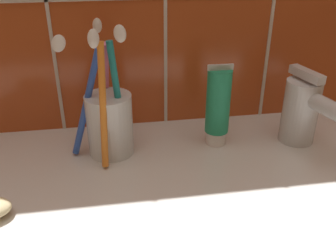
% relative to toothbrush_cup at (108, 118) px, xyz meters
% --- Properties ---
extents(sink_counter, '(0.66, 0.35, 0.02)m').
position_rel_toothbrush_cup_xyz_m(sink_counter, '(0.08, -0.08, -0.06)').
color(sink_counter, silver).
rests_on(sink_counter, ground).
extents(toothbrush_cup, '(0.10, 0.14, 0.19)m').
position_rel_toothbrush_cup_xyz_m(toothbrush_cup, '(0.00, 0.00, 0.00)').
color(toothbrush_cup, silver).
rests_on(toothbrush_cup, sink_counter).
extents(toothpaste_tube, '(0.04, 0.03, 0.12)m').
position_rel_toothbrush_cup_xyz_m(toothpaste_tube, '(0.16, 0.00, 0.01)').
color(toothpaste_tube, white).
rests_on(toothpaste_tube, sink_counter).
extents(sink_faucet, '(0.06, 0.13, 0.11)m').
position_rel_toothbrush_cup_xyz_m(sink_faucet, '(0.28, -0.02, 0.00)').
color(sink_faucet, silver).
rests_on(sink_faucet, sink_counter).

